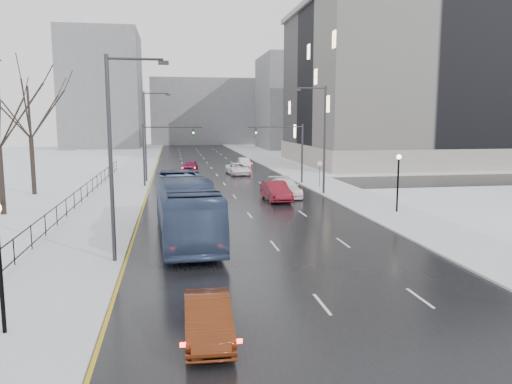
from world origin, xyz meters
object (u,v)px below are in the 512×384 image
no_uturn_sign (320,166)px  bus (186,208)px  mast_signal_left (154,148)px  sedan_center_far (190,166)px  sedan_center_near (202,197)px  mast_signal_right (293,146)px  sedan_right_far (285,188)px  streetlight_l_far (147,132)px  streetlight_l_near (115,149)px  sedan_right_distant (244,163)px  tree_park_d (4,216)px  sedan_left_near (208,318)px  streetlight_r_mid (322,134)px  lamppost_r_mid (398,175)px  sedan_right_near (276,191)px  tree_park_e (35,195)px  sedan_right_cross (238,169)px

no_uturn_sign → bus: bearing=-125.8°
mast_signal_left → sedan_center_far: bearing=73.8°
sedan_center_near → bus: bearing=-102.4°
mast_signal_right → sedan_right_far: mast_signal_right is taller
bus → sedan_center_near: bearing=79.0°
streetlight_l_far → mast_signal_right: size_ratio=1.54×
streetlight_l_near → sedan_right_distant: (12.95, 47.09, -4.88)m
mast_signal_left → no_uturn_sign: size_ratio=2.41×
tree_park_d → sedan_left_near: size_ratio=2.98×
streetlight_r_mid → sedan_center_far: streetlight_r_mid is taller
streetlight_l_far → sedan_right_distant: 20.47m
lamppost_r_mid → sedan_right_far: (-6.50, 9.25, -2.08)m
sedan_right_near → lamppost_r_mid: bearing=-45.6°
tree_park_d → bus: size_ratio=0.96×
tree_park_e → bus: 23.67m
mast_signal_right → sedan_center_far: mast_signal_right is taller
sedan_left_near → mast_signal_left: bearing=95.3°
streetlight_l_far → sedan_center_near: size_ratio=2.49×
lamppost_r_mid → sedan_left_near: size_ratio=1.02×
sedan_center_near → sedan_right_far: 8.45m
sedan_left_near → streetlight_l_far: bearing=96.1°
streetlight_l_near → bus: bearing=53.6°
no_uturn_sign → tree_park_d: bearing=-159.7°
streetlight_l_far → sedan_right_far: bearing=-45.2°
bus → sedan_right_near: 14.92m
sedan_right_far → bus: bearing=-122.5°
streetlight_l_far → lamppost_r_mid: 29.30m
sedan_right_far → mast_signal_left: bearing=143.4°
streetlight_l_near → mast_signal_right: (15.49, 28.00, -1.51)m
lamppost_r_mid → sedan_right_distant: (-6.22, 37.09, -2.20)m
sedan_right_cross → sedan_right_distant: size_ratio=1.24×
tree_park_d → no_uturn_sign: (27.00, 10.00, 2.30)m
no_uturn_sign → sedan_right_far: bearing=-134.7°
streetlight_l_far → no_uturn_sign: size_ratio=3.70×
streetlight_l_near → mast_signal_right: size_ratio=1.54×
tree_park_e → sedan_right_cross: bearing=33.7°
sedan_center_near → mast_signal_left: bearing=104.2°
lamppost_r_mid → sedan_right_distant: size_ratio=1.01×
mast_signal_left → sedan_right_near: 15.50m
streetlight_r_mid → sedan_right_cross: (-5.49, 17.91, -4.84)m
bus → sedan_right_far: 17.41m
streetlight_r_mid → mast_signal_right: 8.18m
tree_park_d → mast_signal_left: (10.47, 14.00, 4.11)m
tree_park_e → bus: bearing=-55.4°
sedan_left_near → sedan_right_cross: (7.18, 47.20, 0.04)m
tree_park_e → sedan_right_near: bearing=-17.8°
sedan_right_cross → streetlight_l_near: bearing=-112.7°
tree_park_d → sedan_right_far: bearing=13.3°
lamppost_r_mid → tree_park_e: bearing=154.4°
streetlight_l_far → mast_signal_left: bearing=-78.1°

